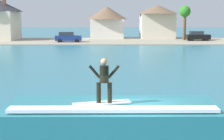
{
  "coord_description": "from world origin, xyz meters",
  "views": [
    {
      "loc": [
        -0.75,
        -11.64,
        4.55
      ],
      "look_at": [
        -0.64,
        5.92,
        1.73
      ],
      "focal_mm": 53.92,
      "sensor_mm": 36.0,
      "label": 1
    }
  ],
  "objects_px": {
    "car_far_shore": "(198,36)",
    "tree_tall_bare": "(185,14)",
    "house_gabled_white": "(157,19)",
    "surfer": "(104,78)",
    "wave_crest": "(113,120)",
    "surfboard": "(102,103)",
    "house_small_cottage": "(107,20)",
    "car_near_shore": "(68,37)"
  },
  "relations": [
    {
      "from": "wave_crest",
      "to": "tree_tall_bare",
      "type": "xyz_separation_m",
      "value": [
        13.93,
        51.32,
        4.34
      ]
    },
    {
      "from": "car_near_shore",
      "to": "house_small_cottage",
      "type": "distance_m",
      "value": 12.73
    },
    {
      "from": "house_gabled_white",
      "to": "tree_tall_bare",
      "type": "bearing_deg",
      "value": -45.53
    },
    {
      "from": "wave_crest",
      "to": "tree_tall_bare",
      "type": "height_order",
      "value": "tree_tall_bare"
    },
    {
      "from": "house_small_cottage",
      "to": "surfboard",
      "type": "bearing_deg",
      "value": -89.71
    },
    {
      "from": "surfer",
      "to": "wave_crest",
      "type": "bearing_deg",
      "value": 59.7
    },
    {
      "from": "house_gabled_white",
      "to": "tree_tall_bare",
      "type": "relative_size",
      "value": 1.28
    },
    {
      "from": "car_far_shore",
      "to": "surfboard",
      "type": "bearing_deg",
      "value": -108.15
    },
    {
      "from": "surfer",
      "to": "tree_tall_bare",
      "type": "xyz_separation_m",
      "value": [
        14.24,
        51.86,
        2.63
      ]
    },
    {
      "from": "wave_crest",
      "to": "house_gabled_white",
      "type": "relative_size",
      "value": 0.97
    },
    {
      "from": "car_far_shore",
      "to": "tree_tall_bare",
      "type": "height_order",
      "value": "tree_tall_bare"
    },
    {
      "from": "car_far_shore",
      "to": "tree_tall_bare",
      "type": "relative_size",
      "value": 0.66
    },
    {
      "from": "surfboard",
      "to": "car_near_shore",
      "type": "bearing_deg",
      "value": 98.46
    },
    {
      "from": "car_near_shore",
      "to": "house_small_cottage",
      "type": "relative_size",
      "value": 0.56
    },
    {
      "from": "wave_crest",
      "to": "surfboard",
      "type": "height_order",
      "value": "surfboard"
    },
    {
      "from": "house_gabled_white",
      "to": "house_small_cottage",
      "type": "xyz_separation_m",
      "value": [
        -10.12,
        1.02,
        -0.2
      ]
    },
    {
      "from": "surfer",
      "to": "house_small_cottage",
      "type": "relative_size",
      "value": 0.2
    },
    {
      "from": "wave_crest",
      "to": "house_gabled_white",
      "type": "distance_m",
      "value": 56.79
    },
    {
      "from": "wave_crest",
      "to": "surfboard",
      "type": "distance_m",
      "value": 1.01
    },
    {
      "from": "wave_crest",
      "to": "surfboard",
      "type": "bearing_deg",
      "value": -129.08
    },
    {
      "from": "surfer",
      "to": "tree_tall_bare",
      "type": "distance_m",
      "value": 53.85
    },
    {
      "from": "house_small_cottage",
      "to": "tree_tall_bare",
      "type": "relative_size",
      "value": 1.27
    },
    {
      "from": "car_near_shore",
      "to": "surfer",
      "type": "bearing_deg",
      "value": -81.44
    },
    {
      "from": "wave_crest",
      "to": "surfer",
      "type": "relative_size",
      "value": 5.04
    },
    {
      "from": "house_small_cottage",
      "to": "wave_crest",
      "type": "bearing_deg",
      "value": -89.31
    },
    {
      "from": "car_far_shore",
      "to": "house_gabled_white",
      "type": "bearing_deg",
      "value": 135.91
    },
    {
      "from": "wave_crest",
      "to": "house_small_cottage",
      "type": "bearing_deg",
      "value": 90.69
    },
    {
      "from": "surfboard",
      "to": "house_gabled_white",
      "type": "distance_m",
      "value": 57.3
    },
    {
      "from": "house_small_cottage",
      "to": "car_far_shore",
      "type": "bearing_deg",
      "value": -23.86
    },
    {
      "from": "car_near_shore",
      "to": "car_far_shore",
      "type": "height_order",
      "value": "same"
    },
    {
      "from": "car_near_shore",
      "to": "wave_crest",
      "type": "bearing_deg",
      "value": -80.97
    },
    {
      "from": "house_gabled_white",
      "to": "tree_tall_bare",
      "type": "distance_m",
      "value": 6.53
    },
    {
      "from": "surfboard",
      "to": "house_small_cottage",
      "type": "relative_size",
      "value": 0.26
    },
    {
      "from": "car_near_shore",
      "to": "house_gabled_white",
      "type": "distance_m",
      "value": 19.51
    },
    {
      "from": "surfer",
      "to": "tree_tall_bare",
      "type": "height_order",
      "value": "tree_tall_bare"
    },
    {
      "from": "car_near_shore",
      "to": "house_gabled_white",
      "type": "relative_size",
      "value": 0.55
    },
    {
      "from": "house_gabled_white",
      "to": "surfer",
      "type": "bearing_deg",
      "value": -99.79
    },
    {
      "from": "car_far_shore",
      "to": "house_small_cottage",
      "type": "bearing_deg",
      "value": 156.14
    },
    {
      "from": "car_far_shore",
      "to": "house_gabled_white",
      "type": "xyz_separation_m",
      "value": [
        -6.57,
        6.37,
        2.93
      ]
    },
    {
      "from": "wave_crest",
      "to": "car_far_shore",
      "type": "distance_m",
      "value": 52.06
    },
    {
      "from": "surfboard",
      "to": "wave_crest",
      "type": "bearing_deg",
      "value": 50.92
    },
    {
      "from": "surfboard",
      "to": "house_gabled_white",
      "type": "xyz_separation_m",
      "value": [
        9.83,
        56.4,
        2.41
      ]
    }
  ]
}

